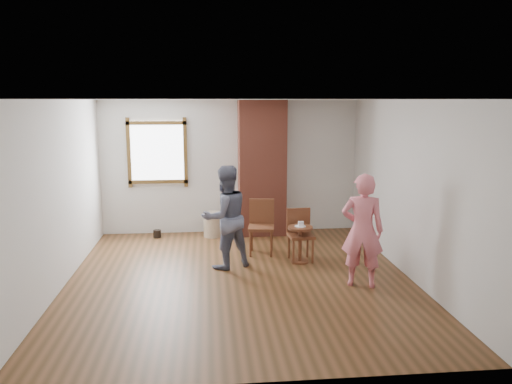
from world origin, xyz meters
TOP-DOWN VIEW (x-y plane):
  - ground at (0.00, 0.00)m, footprint 5.50×5.50m
  - room_shell at (-0.06, 0.61)m, footprint 5.04×5.52m
  - brick_chimney at (0.60, 2.50)m, footprint 0.90×0.50m
  - stoneware_crock at (-0.36, 2.40)m, footprint 0.44×0.44m
  - dark_pot at (-1.43, 2.40)m, footprint 0.18×0.18m
  - dining_chair_left at (0.46, 1.26)m, footprint 0.49×0.49m
  - dining_chair_right at (1.04, 0.82)m, footprint 0.42×0.42m
  - side_table at (1.02, 0.67)m, footprint 0.40×0.40m
  - cake_plate at (1.02, 0.67)m, footprint 0.18×0.18m
  - cake_slice at (1.03, 0.67)m, footprint 0.08×0.07m
  - man at (-0.19, 0.56)m, footprint 0.97×0.89m
  - person_pink at (1.68, -0.42)m, footprint 0.68×0.55m

SIDE VIEW (x-z plane):
  - ground at x=0.00m, z-range 0.00..0.00m
  - dark_pot at x=-1.43m, z-range 0.00..0.15m
  - stoneware_crock at x=-0.36m, z-range 0.00..0.47m
  - side_table at x=1.02m, z-range 0.10..0.70m
  - dining_chair_right at x=1.04m, z-range 0.05..0.89m
  - dining_chair_left at x=0.46m, z-range 0.06..0.98m
  - cake_plate at x=1.02m, z-range 0.60..0.61m
  - cake_slice at x=1.03m, z-range 0.61..0.67m
  - person_pink at x=1.68m, z-range 0.00..1.61m
  - man at x=-0.19m, z-range 0.00..1.61m
  - brick_chimney at x=0.60m, z-range 0.00..2.60m
  - room_shell at x=-0.06m, z-range 0.50..3.12m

